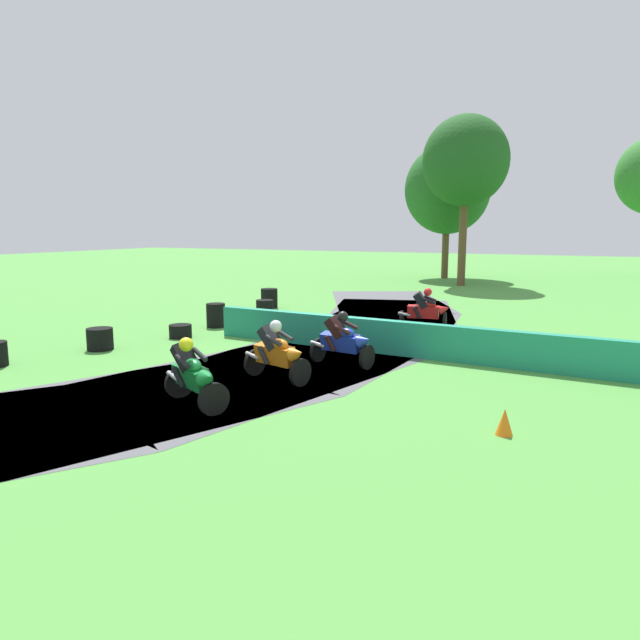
% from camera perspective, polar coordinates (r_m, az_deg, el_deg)
% --- Properties ---
extents(ground_plane, '(120.00, 120.00, 0.00)m').
position_cam_1_polar(ground_plane, '(16.01, 1.72, -2.78)').
color(ground_plane, '#4C933D').
extents(track_asphalt, '(10.46, 29.68, 0.01)m').
position_cam_1_polar(track_asphalt, '(16.64, -2.24, -2.30)').
color(track_asphalt, '#515156').
rests_on(track_asphalt, ground).
extents(safety_barrier, '(18.11, 1.56, 0.90)m').
position_cam_1_polar(safety_barrier, '(14.29, 20.39, -2.97)').
color(safety_barrier, '#1E8466').
rests_on(safety_barrier, ground).
extents(motorcycle_lead_green, '(1.66, 1.29, 1.43)m').
position_cam_1_polar(motorcycle_lead_green, '(10.89, -12.54, -5.24)').
color(motorcycle_lead_green, black).
rests_on(motorcycle_lead_green, ground).
extents(motorcycle_chase_orange, '(1.70, 1.05, 1.43)m').
position_cam_1_polar(motorcycle_chase_orange, '(12.43, -4.29, -3.21)').
color(motorcycle_chase_orange, black).
rests_on(motorcycle_chase_orange, ground).
extents(motorcycle_trailing_blue, '(1.71, 0.93, 1.43)m').
position_cam_1_polar(motorcycle_trailing_blue, '(13.75, 2.29, -2.00)').
color(motorcycle_trailing_blue, black).
rests_on(motorcycle_trailing_blue, ground).
extents(motorcycle_fourth_red, '(1.68, 0.89, 1.42)m').
position_cam_1_polar(motorcycle_fourth_red, '(18.98, 10.44, 1.00)').
color(motorcycle_fourth_red, black).
rests_on(motorcycle_fourth_red, ground).
extents(tire_stack_mid_a, '(0.70, 0.70, 0.60)m').
position_cam_1_polar(tire_stack_mid_a, '(16.81, -21.03, -1.77)').
color(tire_stack_mid_a, black).
rests_on(tire_stack_mid_a, ground).
extents(tire_stack_mid_b, '(0.68, 0.68, 0.40)m').
position_cam_1_polar(tire_stack_mid_b, '(17.93, -13.70, -1.08)').
color(tire_stack_mid_b, black).
rests_on(tire_stack_mid_b, ground).
extents(tire_stack_far, '(0.63, 0.63, 0.80)m').
position_cam_1_polar(tire_stack_far, '(19.56, -10.32, 0.47)').
color(tire_stack_far, black).
rests_on(tire_stack_far, ground).
extents(tire_stack_extra_a, '(0.67, 0.67, 0.60)m').
position_cam_1_polar(tire_stack_extra_a, '(21.86, -5.50, 1.22)').
color(tire_stack_extra_a, black).
rests_on(tire_stack_extra_a, ground).
extents(tire_stack_extra_b, '(0.69, 0.69, 0.80)m').
position_cam_1_polar(tire_stack_extra_b, '(24.00, -5.07, 2.18)').
color(tire_stack_extra_b, black).
rests_on(tire_stack_extra_b, ground).
extents(traffic_cone, '(0.28, 0.28, 0.44)m').
position_cam_1_polar(traffic_cone, '(9.85, 17.87, -9.61)').
color(traffic_cone, orange).
rests_on(traffic_cone, ground).
extents(tree_far_right, '(5.47, 5.47, 8.62)m').
position_cam_1_polar(tree_far_right, '(38.86, 12.54, 12.55)').
color(tree_far_right, brown).
rests_on(tree_far_right, ground).
extents(tree_mid_rise, '(4.78, 4.78, 9.51)m').
position_cam_1_polar(tree_mid_rise, '(34.13, 14.27, 15.05)').
color(tree_mid_rise, brown).
rests_on(tree_mid_rise, ground).
extents(tree_behind_barrier, '(4.39, 4.39, 9.23)m').
position_cam_1_polar(tree_behind_barrier, '(35.38, 14.28, 14.70)').
color(tree_behind_barrier, brown).
rests_on(tree_behind_barrier, ground).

